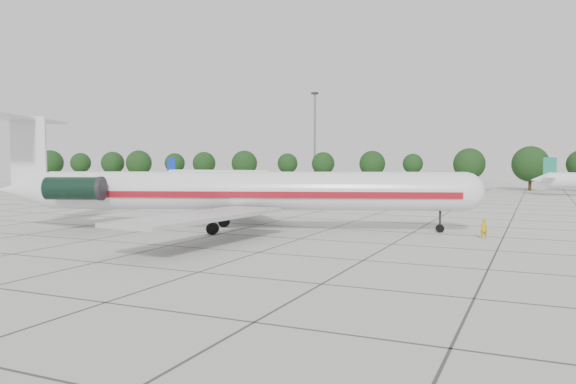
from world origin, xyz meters
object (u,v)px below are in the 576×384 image
at_px(main_airliner, 226,190).
at_px(ground_crew, 484,229).
at_px(bg_airliner_b, 216,176).
at_px(floodlight_mast, 315,133).

height_order(main_airliner, ground_crew, main_airliner).
bearing_deg(ground_crew, bg_airliner_b, -71.78).
bearing_deg(floodlight_mast, bg_airliner_b, -120.45).
relative_size(main_airliner, ground_crew, 26.03).
xyz_separation_m(ground_crew, floodlight_mast, (-52.48, 93.47, 13.40)).
distance_m(main_airliner, bg_airliner_b, 84.23).
height_order(ground_crew, floodlight_mast, floodlight_mast).
distance_m(bg_airliner_b, floodlight_mast, 32.74).
bearing_deg(floodlight_mast, main_airliner, -73.37).
bearing_deg(bg_airliner_b, floodlight_mast, 59.55).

